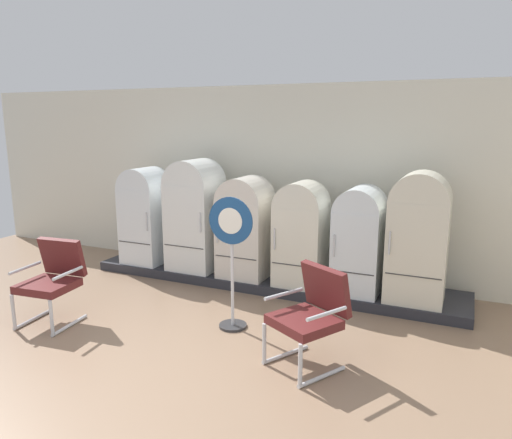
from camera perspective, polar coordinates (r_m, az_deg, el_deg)
The scene contains 12 objects.
ground at distance 4.62m, azimuth -13.92°, elevation -19.34°, with size 12.00×10.00×0.05m, color #8B6D55.
back_wall at distance 7.24m, azimuth 3.60°, elevation 4.61°, with size 11.76×0.12×2.85m.
display_plinth at distance 6.97m, azimuth 1.59°, elevation -7.23°, with size 5.42×0.95×0.13m, color #292A30.
refrigerator_0 at distance 7.64m, azimuth -13.08°, elevation 0.80°, with size 0.63×0.62×1.49m.
refrigerator_1 at distance 7.16m, azimuth -7.27°, elevation 0.95°, with size 0.71×0.71×1.64m.
refrigerator_2 at distance 6.77m, azimuth -1.27°, elevation -0.60°, with size 0.68×0.66×1.43m.
refrigerator_3 at distance 6.44m, azimuth 5.40°, elevation -1.37°, with size 0.64×0.61×1.41m.
refrigerator_4 at distance 6.30m, azimuth 12.22°, elevation -2.01°, with size 0.59×0.72×1.38m.
refrigerator_5 at distance 6.12m, azimuth 18.77°, elevation -1.64°, with size 0.69×0.62×1.61m.
armchair_left at distance 6.08m, azimuth -23.06°, elevation -6.28°, with size 0.68×0.70×0.97m.
armchair_right at distance 4.67m, azimuth 6.62°, elevation -10.82°, with size 0.82×0.84×0.97m.
sign_stand at distance 5.36m, azimuth -2.94°, elevation -4.86°, with size 0.53×0.32×1.52m.
Camera 1 is at (2.53, -3.06, 2.34)m, focal length 33.55 mm.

